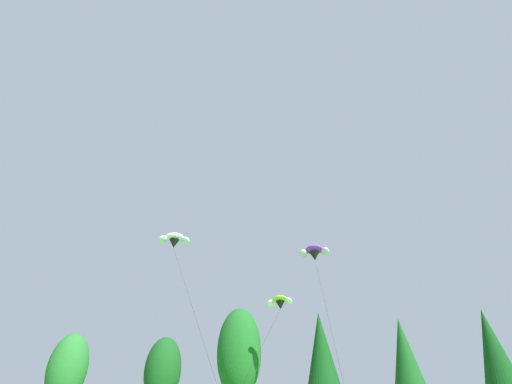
# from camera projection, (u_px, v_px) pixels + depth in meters

# --- Properties ---
(treeline_tree_b) EXTENTS (4.50, 4.50, 9.99)m
(treeline_tree_b) POSITION_uv_depth(u_px,v_px,m) (68.00, 368.00, 43.08)
(treeline_tree_b) COLOR #472D19
(treeline_tree_b) RESTS_ON ground_plane
(treeline_tree_c) EXTENTS (4.47, 4.47, 9.88)m
(treeline_tree_c) POSITION_uv_depth(u_px,v_px,m) (163.00, 371.00, 44.86)
(treeline_tree_c) COLOR #472D19
(treeline_tree_c) RESTS_ON ground_plane
(treeline_tree_d) EXTENTS (5.25, 5.25, 12.76)m
(treeline_tree_d) POSITION_uv_depth(u_px,v_px,m) (239.00, 352.00, 43.10)
(treeline_tree_d) COLOR #472D19
(treeline_tree_d) RESTS_ON ground_plane
(treeline_tree_e) EXTENTS (4.50, 4.50, 13.18)m
(treeline_tree_e) POSITION_uv_depth(u_px,v_px,m) (321.00, 352.00, 46.91)
(treeline_tree_e) COLOR #472D19
(treeline_tree_e) RESTS_ON ground_plane
(treeline_tree_f) EXTENTS (4.49, 4.49, 13.13)m
(treeline_tree_f) POSITION_uv_depth(u_px,v_px,m) (405.00, 355.00, 49.93)
(treeline_tree_f) COLOR #472D19
(treeline_tree_f) RESTS_ON ground_plane
(treeline_tree_g) EXTENTS (4.78, 4.78, 14.44)m
(treeline_tree_g) POSITION_uv_depth(u_px,v_px,m) (493.00, 349.00, 50.36)
(treeline_tree_g) COLOR #472D19
(treeline_tree_g) RESTS_ON ground_plane
(parafoil_kite_high_lime_white) EXTENTS (6.79, 13.79, 10.04)m
(parafoil_kite_high_lime_white) POSITION_uv_depth(u_px,v_px,m) (280.00, 302.00, 35.71)
(parafoil_kite_high_lime_white) COLOR #93D633
(parafoil_kite_mid_purple) EXTENTS (5.01, 16.37, 15.83)m
(parafoil_kite_mid_purple) POSITION_uv_depth(u_px,v_px,m) (314.00, 253.00, 39.57)
(parafoil_kite_mid_purple) COLOR purple
(parafoil_kite_far_white) EXTENTS (7.40, 15.01, 16.94)m
(parafoil_kite_far_white) POSITION_uv_depth(u_px,v_px,m) (174.00, 240.00, 39.45)
(parafoil_kite_far_white) COLOR white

